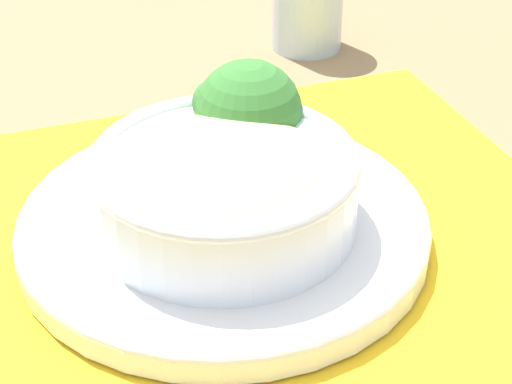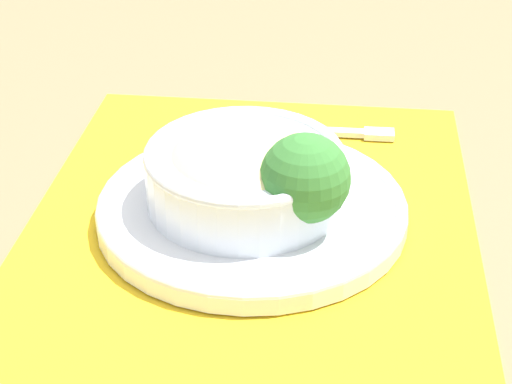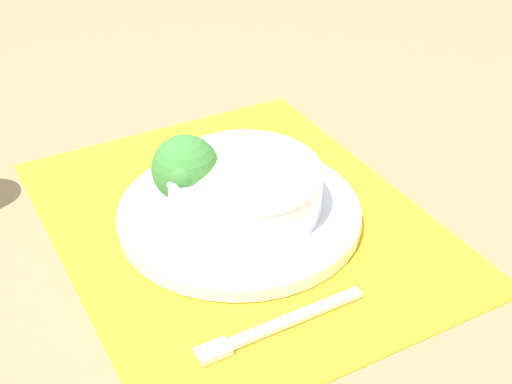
{
  "view_description": "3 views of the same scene",
  "coord_description": "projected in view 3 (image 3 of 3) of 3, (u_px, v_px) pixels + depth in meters",
  "views": [
    {
      "loc": [
        -0.08,
        -0.48,
        0.36
      ],
      "look_at": [
        0.02,
        -0.02,
        0.05
      ],
      "focal_mm": 60.0,
      "sensor_mm": 36.0,
      "label": 1
    },
    {
      "loc": [
        0.64,
        0.16,
        0.44
      ],
      "look_at": [
        0.01,
        0.01,
        0.04
      ],
      "focal_mm": 60.0,
      "sensor_mm": 36.0,
      "label": 2
    },
    {
      "loc": [
        -0.64,
        0.23,
        0.5
      ],
      "look_at": [
        -0.02,
        -0.01,
        0.05
      ],
      "focal_mm": 50.0,
      "sensor_mm": 36.0,
      "label": 3
    }
  ],
  "objects": [
    {
      "name": "fork",
      "position": [
        266.0,
        330.0,
        0.68
      ],
      "size": [
        0.04,
        0.18,
        0.01
      ],
      "rotation": [
        0.0,
        0.0,
        0.14
      ],
      "color": "silver",
      "rests_on": "placemat"
    },
    {
      "name": "carrot_slice_far",
      "position": [
        209.0,
        233.0,
        0.78
      ],
      "size": [
        0.04,
        0.04,
        0.01
      ],
      "color": "orange",
      "rests_on": "plate"
    },
    {
      "name": "plate",
      "position": [
        240.0,
        212.0,
        0.83
      ],
      "size": [
        0.28,
        0.28,
        0.02
      ],
      "color": "silver",
      "rests_on": "placemat"
    },
    {
      "name": "ground_plane",
      "position": [
        240.0,
        222.0,
        0.84
      ],
      "size": [
        4.0,
        4.0,
        0.0
      ],
      "primitive_type": "plane",
      "color": "#8C704C"
    },
    {
      "name": "carrot_slice_near",
      "position": [
        191.0,
        220.0,
        0.8
      ],
      "size": [
        0.04,
        0.04,
        0.01
      ],
      "color": "orange",
      "rests_on": "plate"
    },
    {
      "name": "bowl",
      "position": [
        245.0,
        185.0,
        0.81
      ],
      "size": [
        0.18,
        0.18,
        0.07
      ],
      "color": "silver",
      "rests_on": "plate"
    },
    {
      "name": "placemat",
      "position": [
        240.0,
        221.0,
        0.84
      ],
      "size": [
        0.55,
        0.47,
        0.0
      ],
      "color": "yellow",
      "rests_on": "ground_plane"
    },
    {
      "name": "carrot_slice_middle",
      "position": [
        198.0,
        227.0,
        0.79
      ],
      "size": [
        0.04,
        0.04,
        0.01
      ],
      "color": "orange",
      "rests_on": "plate"
    },
    {
      "name": "broccoli_floret",
      "position": [
        185.0,
        169.0,
        0.81
      ],
      "size": [
        0.08,
        0.08,
        0.09
      ],
      "color": "#84AD5B",
      "rests_on": "plate"
    }
  ]
}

